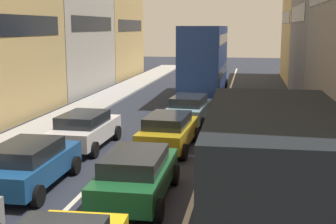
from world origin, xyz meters
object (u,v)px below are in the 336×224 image
at_px(removalist_box_truck, 270,180).
at_px(coupe_centre_lane_fourth, 189,109).
at_px(wagon_left_lane_second, 29,164).
at_px(sedan_left_lane_third, 85,129).
at_px(hatchback_centre_lane_third, 168,131).
at_px(sedan_centre_lane_second, 136,174).
at_px(sedan_right_lane_behind_truck, 248,145).
at_px(bus_mid_queue_primary, 205,59).

distance_m(removalist_box_truck, coupe_centre_lane_fourth, 14.71).
bearing_deg(wagon_left_lane_second, sedan_left_lane_third, -0.52).
bearing_deg(coupe_centre_lane_fourth, wagon_left_lane_second, 164.57).
distance_m(wagon_left_lane_second, hatchback_centre_lane_third, 6.36).
bearing_deg(sedan_left_lane_third, coupe_centre_lane_fourth, -32.60).
bearing_deg(sedan_centre_lane_second, sedan_right_lane_behind_truck, -39.99).
relative_size(hatchback_centre_lane_third, sedan_left_lane_third, 1.01).
xyz_separation_m(sedan_centre_lane_second, hatchback_centre_lane_third, (-0.06, 5.72, 0.00)).
xyz_separation_m(sedan_centre_lane_second, wagon_left_lane_second, (-3.56, 0.41, 0.00)).
bearing_deg(removalist_box_truck, wagon_left_lane_second, 61.61).
distance_m(coupe_centre_lane_fourth, sedan_right_lane_behind_truck, 7.66).
relative_size(coupe_centre_lane_fourth, bus_mid_queue_primary, 0.42).
bearing_deg(coupe_centre_lane_fourth, sedan_left_lane_third, 150.11).
distance_m(sedan_centre_lane_second, bus_mid_queue_primary, 19.40).
relative_size(sedan_centre_lane_second, sedan_left_lane_third, 1.00).
height_order(removalist_box_truck, sedan_right_lane_behind_truck, removalist_box_truck).
xyz_separation_m(removalist_box_truck, coupe_centre_lane_fourth, (-3.52, 14.23, -1.18)).
xyz_separation_m(coupe_centre_lane_fourth, sedan_right_lane_behind_truck, (3.09, -7.01, 0.00)).
bearing_deg(coupe_centre_lane_fourth, removalist_box_truck, -162.28).
height_order(wagon_left_lane_second, sedan_right_lane_behind_truck, same).
relative_size(removalist_box_truck, bus_mid_queue_primary, 0.74).
relative_size(sedan_centre_lane_second, sedan_right_lane_behind_truck, 0.98).
bearing_deg(sedan_centre_lane_second, hatchback_centre_lane_third, -0.17).
distance_m(wagon_left_lane_second, sedan_left_lane_third, 4.99).
height_order(removalist_box_truck, sedan_centre_lane_second, removalist_box_truck).
xyz_separation_m(sedan_left_lane_third, coupe_centre_lane_fourth, (3.69, 5.53, 0.00)).
bearing_deg(sedan_centre_lane_second, removalist_box_truck, -132.96).
height_order(wagon_left_lane_second, bus_mid_queue_primary, bus_mid_queue_primary).
xyz_separation_m(hatchback_centre_lane_third, sedan_right_lane_behind_truck, (3.27, -1.79, 0.00)).
xyz_separation_m(removalist_box_truck, sedan_right_lane_behind_truck, (-0.43, 7.22, -1.18)).
distance_m(hatchback_centre_lane_third, sedan_right_lane_behind_truck, 3.73).
xyz_separation_m(sedan_left_lane_third, sedan_right_lane_behind_truck, (6.78, -1.47, 0.00)).
relative_size(wagon_left_lane_second, hatchback_centre_lane_third, 0.99).
height_order(removalist_box_truck, sedan_left_lane_third, removalist_box_truck).
bearing_deg(coupe_centre_lane_fourth, sedan_right_lane_behind_truck, -152.39).
relative_size(sedan_right_lane_behind_truck, bus_mid_queue_primary, 0.42).
xyz_separation_m(sedan_right_lane_behind_truck, bus_mid_queue_primary, (-3.09, 15.36, 2.03)).
height_order(hatchback_centre_lane_third, sedan_left_lane_third, same).
bearing_deg(hatchback_centre_lane_third, sedan_right_lane_behind_truck, -116.12).
relative_size(sedan_left_lane_third, coupe_centre_lane_fourth, 0.98).
xyz_separation_m(sedan_centre_lane_second, bus_mid_queue_primary, (0.11, 19.29, 2.03)).
bearing_deg(coupe_centre_lane_fourth, bus_mid_queue_primary, 3.85).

